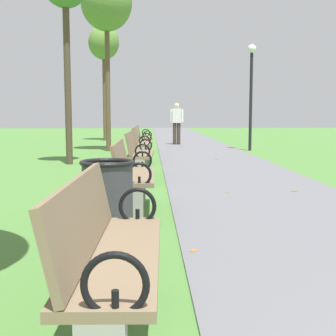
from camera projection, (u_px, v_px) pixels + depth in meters
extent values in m
cube|color=slate|center=(194.00, 146.00, 17.47)|extent=(2.76, 44.00, 0.02)
cube|color=#7A664C|center=(119.00, 255.00, 2.55)|extent=(0.49, 1.61, 0.05)
cube|color=#7A664C|center=(83.00, 214.00, 2.52)|extent=(0.17, 1.60, 0.40)
cube|color=#99968E|center=(129.00, 257.00, 3.32)|extent=(0.20, 0.13, 0.45)
torus|color=black|center=(115.00, 285.00, 1.79)|extent=(0.27, 0.04, 0.27)
cylinder|color=black|center=(115.00, 305.00, 1.79)|extent=(0.03, 0.03, 0.12)
torus|color=black|center=(137.00, 206.00, 3.29)|extent=(0.27, 0.04, 0.27)
cylinder|color=black|center=(138.00, 217.00, 3.30)|extent=(0.03, 0.03, 0.12)
cube|color=#7A664C|center=(136.00, 176.00, 5.75)|extent=(0.45, 1.60, 0.05)
cube|color=#7A664C|center=(121.00, 158.00, 5.72)|extent=(0.13, 1.60, 0.40)
cube|color=#99968E|center=(134.00, 208.00, 5.05)|extent=(0.20, 0.12, 0.45)
cube|color=#99968E|center=(138.00, 186.00, 6.52)|extent=(0.20, 0.12, 0.45)
torus|color=black|center=(139.00, 175.00, 4.99)|extent=(0.27, 0.03, 0.27)
cylinder|color=black|center=(139.00, 182.00, 5.00)|extent=(0.03, 0.03, 0.12)
torus|color=black|center=(142.00, 160.00, 6.50)|extent=(0.27, 0.03, 0.27)
cylinder|color=black|center=(142.00, 166.00, 6.50)|extent=(0.03, 0.03, 0.12)
cube|color=#7A664C|center=(141.00, 154.00, 8.80)|extent=(0.48, 1.61, 0.05)
cube|color=#7A664C|center=(131.00, 142.00, 8.77)|extent=(0.16, 1.60, 0.40)
cube|color=#99968E|center=(139.00, 172.00, 8.10)|extent=(0.20, 0.13, 0.45)
cube|color=#99968E|center=(143.00, 163.00, 9.57)|extent=(0.20, 0.13, 0.45)
torus|color=black|center=(142.00, 151.00, 8.04)|extent=(0.27, 0.04, 0.27)
cylinder|color=black|center=(143.00, 156.00, 8.05)|extent=(0.03, 0.03, 0.12)
torus|color=black|center=(146.00, 145.00, 9.55)|extent=(0.27, 0.04, 0.27)
cylinder|color=black|center=(146.00, 149.00, 9.55)|extent=(0.03, 0.03, 0.12)
cube|color=#7A664C|center=(143.00, 144.00, 11.75)|extent=(0.48, 1.61, 0.05)
cube|color=#7A664C|center=(136.00, 135.00, 11.72)|extent=(0.16, 1.60, 0.40)
cube|color=#99968E|center=(142.00, 156.00, 11.04)|extent=(0.20, 0.12, 0.45)
cube|color=#99968E|center=(144.00, 151.00, 12.51)|extent=(0.20, 0.12, 0.45)
torus|color=black|center=(145.00, 141.00, 10.98)|extent=(0.27, 0.04, 0.27)
cylinder|color=black|center=(145.00, 144.00, 10.99)|extent=(0.03, 0.03, 0.12)
torus|color=black|center=(147.00, 138.00, 12.49)|extent=(0.27, 0.04, 0.27)
cylinder|color=black|center=(147.00, 141.00, 12.50)|extent=(0.03, 0.03, 0.12)
cube|color=#7A664C|center=(145.00, 138.00, 14.79)|extent=(0.50, 1.62, 0.05)
cube|color=#7A664C|center=(139.00, 130.00, 14.75)|extent=(0.18, 1.60, 0.40)
cube|color=#99968E|center=(145.00, 147.00, 14.09)|extent=(0.20, 0.13, 0.45)
cube|color=#99968E|center=(144.00, 144.00, 15.55)|extent=(0.20, 0.13, 0.45)
torus|color=black|center=(147.00, 135.00, 14.03)|extent=(0.27, 0.04, 0.27)
cylinder|color=black|center=(147.00, 138.00, 14.04)|extent=(0.03, 0.03, 0.12)
torus|color=black|center=(146.00, 133.00, 15.54)|extent=(0.27, 0.04, 0.27)
cylinder|color=black|center=(146.00, 135.00, 15.55)|extent=(0.03, 0.03, 0.12)
cylinder|color=#4C3D2D|center=(68.00, 83.00, 11.20)|extent=(0.16, 0.16, 3.94)
cylinder|color=brown|center=(108.00, 87.00, 15.15)|extent=(0.16, 0.16, 4.18)
ellipsoid|color=#5B8438|center=(107.00, 2.00, 14.84)|extent=(1.63, 1.63, 1.80)
cylinder|color=brown|center=(105.00, 97.00, 21.02)|extent=(0.16, 0.16, 3.90)
ellipsoid|color=#5B8438|center=(104.00, 42.00, 20.73)|extent=(1.37, 1.37, 1.50)
cylinder|color=#3D3328|center=(179.00, 134.00, 18.31)|extent=(0.14, 0.14, 0.85)
cylinder|color=#3D3328|center=(175.00, 134.00, 18.31)|extent=(0.14, 0.14, 0.85)
cube|color=white|center=(177.00, 116.00, 18.23)|extent=(0.35, 0.24, 0.56)
sphere|color=beige|center=(177.00, 106.00, 18.18)|extent=(0.20, 0.20, 0.20)
cylinder|color=white|center=(182.00, 116.00, 18.23)|extent=(0.09, 0.09, 0.52)
cylinder|color=white|center=(171.00, 116.00, 18.23)|extent=(0.09, 0.09, 0.52)
cylinder|color=#38383D|center=(108.00, 210.00, 4.09)|extent=(0.44, 0.44, 0.80)
torus|color=black|center=(107.00, 162.00, 4.04)|extent=(0.48, 0.48, 0.04)
cylinder|color=black|center=(251.00, 102.00, 15.41)|extent=(0.10, 0.10, 3.20)
sphere|color=white|center=(252.00, 49.00, 15.20)|extent=(0.28, 0.28, 0.28)
cylinder|color=#93511E|center=(132.00, 151.00, 15.26)|extent=(0.11, 0.11, 0.00)
cylinder|color=#93511E|center=(230.00, 148.00, 16.40)|extent=(0.15, 0.15, 0.00)
cylinder|color=#93511E|center=(216.00, 153.00, 14.31)|extent=(0.08, 0.08, 0.00)
cylinder|color=#AD6B23|center=(194.00, 251.00, 4.16)|extent=(0.07, 0.07, 0.00)
cylinder|color=brown|center=(294.00, 191.00, 7.35)|extent=(0.13, 0.13, 0.00)
cylinder|color=brown|center=(182.00, 147.00, 16.86)|extent=(0.10, 0.10, 0.00)
cylinder|color=gold|center=(129.00, 199.00, 6.75)|extent=(0.08, 0.08, 0.00)
cylinder|color=gold|center=(147.00, 158.00, 13.05)|extent=(0.10, 0.10, 0.00)
cylinder|color=gold|center=(105.00, 182.00, 8.41)|extent=(0.10, 0.10, 0.00)
cylinder|color=brown|center=(217.00, 160.00, 12.35)|extent=(0.08, 0.08, 0.00)
cylinder|color=#AD6B23|center=(227.00, 192.00, 7.26)|extent=(0.08, 0.08, 0.00)
cylinder|color=#93511E|center=(91.00, 154.00, 14.39)|extent=(0.15, 0.15, 0.00)
cylinder|color=brown|center=(120.00, 147.00, 17.16)|extent=(0.13, 0.13, 0.00)
cylinder|color=gold|center=(123.00, 151.00, 15.28)|extent=(0.14, 0.14, 0.00)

